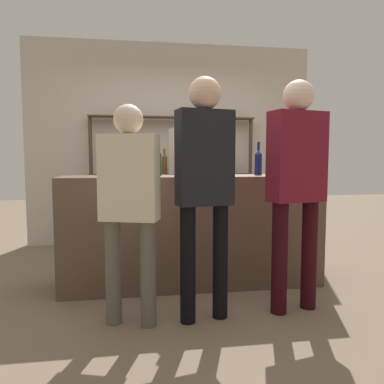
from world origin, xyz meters
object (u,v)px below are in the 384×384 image
counter_bottle_2 (258,162)px  customer_center (205,177)px  customer_right (297,176)px  counter_bottle_1 (157,162)px  wine_glass (110,162)px  customer_left (129,197)px  server_behind_counter (188,170)px  cork_jar (286,168)px  counter_bottle_0 (196,161)px

counter_bottle_2 → customer_center: (-0.72, -0.94, -0.10)m
customer_right → counter_bottle_1: bearing=38.2°
counter_bottle_1 → wine_glass: counter_bottle_1 is taller
counter_bottle_1 → counter_bottle_2: bearing=3.0°
customer_left → server_behind_counter: 1.82m
counter_bottle_1 → server_behind_counter: (0.41, 0.80, -0.11)m
counter_bottle_1 → cork_jar: (1.33, 0.12, -0.07)m
counter_bottle_0 → cork_jar: (0.98, 0.29, -0.07)m
customer_left → customer_center: bearing=-72.8°
counter_bottle_1 → cork_jar: bearing=5.1°
counter_bottle_0 → counter_bottle_2: 0.70m
wine_glass → server_behind_counter: 1.08m
counter_bottle_0 → customer_right: size_ratio=0.20×
customer_center → server_behind_counter: server_behind_counter is taller
wine_glass → customer_center: customer_center is taller
wine_glass → customer_center: bearing=-54.7°
counter_bottle_0 → counter_bottle_1: size_ratio=1.01×
customer_right → cork_jar: bearing=-31.0°
cork_jar → customer_left: 1.88m
counter_bottle_2 → cork_jar: counter_bottle_2 is taller
wine_glass → customer_right: customer_right is taller
customer_left → customer_right: bearing=-70.0°
counter_bottle_1 → cork_jar: counter_bottle_1 is taller
counter_bottle_2 → server_behind_counter: size_ratio=0.18×
server_behind_counter → counter_bottle_0: bearing=-15.2°
counter_bottle_0 → cork_jar: 1.03m
counter_bottle_2 → cork_jar: 0.33m
customer_center → customer_right: bearing=-96.1°
counter_bottle_2 → customer_center: bearing=-127.4°
cork_jar → customer_left: (-1.58, -1.00, -0.17)m
counter_bottle_0 → customer_left: size_ratio=0.22×
customer_center → server_behind_counter: 1.69m
customer_left → customer_right: size_ratio=0.88×
counter_bottle_1 → server_behind_counter: bearing=63.1°
wine_glass → server_behind_counter: size_ratio=0.09×
counter_bottle_0 → customer_right: (0.67, -0.65, -0.11)m
counter_bottle_2 → customer_left: bearing=-143.2°
counter_bottle_0 → counter_bottle_1: counter_bottle_0 is taller
customer_center → counter_bottle_2: bearing=-48.5°
counter_bottle_2 → customer_right: 0.88m
counter_bottle_2 → customer_left: (-1.25, -0.94, -0.24)m
wine_glass → customer_left: size_ratio=0.11×
customer_center → customer_right: customer_right is taller
customer_left → counter_bottle_0: bearing=-22.5°
counter_bottle_1 → wine_glass: size_ratio=2.09×
counter_bottle_1 → customer_center: size_ratio=0.20×
cork_jar → counter_bottle_1: bearing=-174.9°
customer_center → counter_bottle_0: bearing=-15.6°
counter_bottle_2 → customer_center: customer_center is taller
cork_jar → server_behind_counter: server_behind_counter is taller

